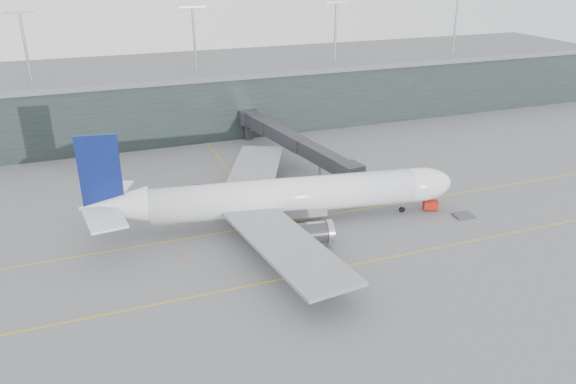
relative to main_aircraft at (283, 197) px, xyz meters
name	(u,v)px	position (x,y,z in m)	size (l,w,h in m)	color
ground	(233,219)	(-7.08, 4.34, -4.69)	(320.00, 320.00, 0.00)	slate
taxiline_a	(240,229)	(-7.08, 0.34, -4.68)	(160.00, 0.25, 0.02)	gold
taxiline_b	(273,281)	(-7.08, -15.66, -4.68)	(160.00, 0.25, 0.02)	gold
taxiline_lead_main	(231,174)	(-2.08, 24.34, -4.68)	(0.25, 60.00, 0.02)	gold
terminal	(170,95)	(-7.08, 62.33, 2.93)	(240.00, 36.00, 29.00)	#1D2727
main_aircraft	(283,197)	(0.00, 0.00, 0.00)	(59.57, 55.45, 16.72)	white
jet_bridge	(286,135)	(11.23, 28.62, 0.54)	(10.75, 45.76, 6.99)	#2B2B30
gse_cart	(430,205)	(25.31, -3.89, -3.79)	(2.78, 2.27, 1.63)	#B11C0C
baggage_dolly	(463,215)	(29.02, -8.02, -4.51)	(3.08, 2.46, 0.31)	#3C3C41
uld_a	(198,191)	(-10.51, 15.42, -3.62)	(2.43, 2.03, 2.04)	#343438
uld_b	(206,192)	(-9.19, 15.06, -3.77)	(2.21, 1.90, 1.76)	#343438
uld_c	(223,191)	(-6.22, 14.33, -3.85)	(2.15, 1.94, 1.61)	#343438
cone_nose	(428,203)	(26.09, -1.95, -4.33)	(0.46, 0.46, 0.74)	#E4420C
cone_wing_stbd	(317,259)	(0.41, -13.01, -4.30)	(0.49, 0.49, 0.79)	#F6480D
cone_wing_port	(277,188)	(3.95, 13.68, -4.37)	(0.41, 0.41, 0.64)	#F9450D
cone_tail	(184,254)	(-17.01, -5.16, -4.29)	(0.50, 0.50, 0.80)	red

